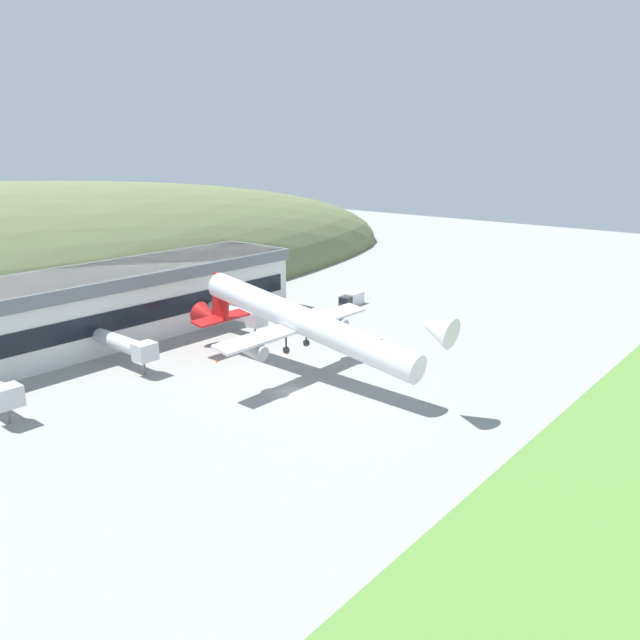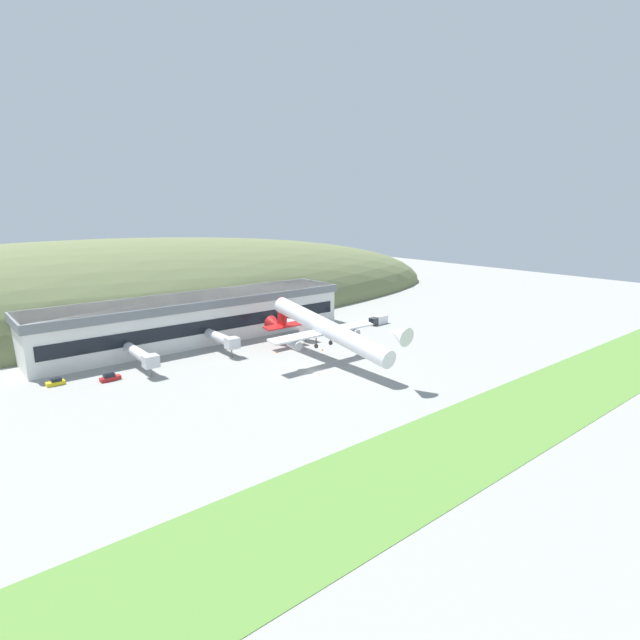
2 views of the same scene
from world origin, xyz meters
name	(u,v)px [view 2 (image 2 of 2)]	position (x,y,z in m)	size (l,w,h in m)	color
ground_plane	(315,371)	(0.00, 0.00, 0.00)	(439.82, 439.82, 0.00)	gray
grass_strip_foreground	(475,435)	(0.00, -45.02, 0.04)	(395.84, 21.43, 0.08)	#568438
hill_backdrop	(99,319)	(-23.67, 92.89, 0.00)	(332.48, 86.56, 55.93)	#667047
terminal_building	(197,315)	(-8.88, 44.93, 7.51)	(94.13, 19.06, 13.26)	white
jetway_0	(141,355)	(-32.35, 26.67, 3.99)	(3.38, 16.87, 5.43)	silver
jetway_1	(223,339)	(-9.78, 27.66, 3.99)	(3.38, 14.98, 5.43)	silver
jetway_2	(297,325)	(15.34, 27.82, 3.99)	(3.38, 14.66, 5.43)	silver
cargo_airplane	(326,329)	(6.55, 3.44, 8.84)	(32.24, 52.47, 11.91)	silver
service_car_0	(56,382)	(-50.97, 29.34, 0.65)	(3.86, 1.79, 1.58)	gold
service_car_1	(110,378)	(-40.61, 24.62, 0.68)	(4.56, 1.75, 1.65)	#B21E1E
fuel_truck	(379,320)	(47.61, 24.65, 1.38)	(7.60, 2.92, 2.84)	#333338
traffic_cone_0	(322,350)	(12.71, 12.31, 0.28)	(0.52, 0.52, 0.58)	orange
traffic_cone_1	(277,352)	(1.63, 18.58, 0.28)	(0.52, 0.52, 0.58)	orange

